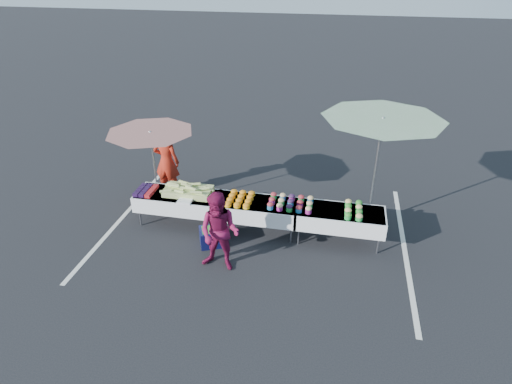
% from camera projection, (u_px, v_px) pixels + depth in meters
% --- Properties ---
extents(ground, '(80.00, 80.00, 0.00)m').
position_uv_depth(ground, '(256.00, 231.00, 9.58)').
color(ground, black).
extents(stripe_left, '(0.10, 5.00, 0.00)m').
position_uv_depth(stripe_left, '(124.00, 215.00, 10.14)').
color(stripe_left, silver).
rests_on(stripe_left, ground).
extents(stripe_right, '(0.10, 5.00, 0.00)m').
position_uv_depth(stripe_right, '(404.00, 248.00, 9.01)').
color(stripe_right, silver).
rests_on(stripe_right, ground).
extents(table_left, '(1.86, 0.81, 0.75)m').
position_uv_depth(table_left, '(178.00, 200.00, 9.61)').
color(table_left, white).
rests_on(table_left, ground).
extents(table_center, '(1.86, 0.81, 0.75)m').
position_uv_depth(table_center, '(256.00, 209.00, 9.29)').
color(table_center, white).
rests_on(table_center, ground).
extents(table_right, '(1.86, 0.81, 0.75)m').
position_uv_depth(table_right, '(340.00, 218.00, 8.98)').
color(table_right, white).
rests_on(table_right, ground).
extents(berry_punnets, '(0.40, 0.54, 0.08)m').
position_uv_depth(berry_punnets, '(146.00, 190.00, 9.58)').
color(berry_punnets, black).
rests_on(berry_punnets, table_left).
extents(corn_pile, '(1.16, 0.57, 0.26)m').
position_uv_depth(corn_pile, '(188.00, 190.00, 9.48)').
color(corn_pile, '#B1BF62').
rests_on(corn_pile, table_left).
extents(plastic_bags, '(0.30, 0.25, 0.05)m').
position_uv_depth(plastic_bags, '(185.00, 201.00, 9.21)').
color(plastic_bags, white).
rests_on(plastic_bags, table_left).
extents(carrot_bowls, '(0.55, 0.69, 0.11)m').
position_uv_depth(carrot_bowls, '(240.00, 199.00, 9.24)').
color(carrot_bowls, '#FBAF1B').
rests_on(carrot_bowls, table_center).
extents(potato_cups, '(0.94, 0.58, 0.16)m').
position_uv_depth(potato_cups, '(291.00, 202.00, 9.04)').
color(potato_cups, '#216A9D').
rests_on(potato_cups, table_right).
extents(bean_baskets, '(0.36, 0.68, 0.15)m').
position_uv_depth(bean_baskets, '(354.00, 210.00, 8.81)').
color(bean_baskets, green).
rests_on(bean_baskets, table_right).
extents(vendor, '(0.69, 0.48, 1.80)m').
position_uv_depth(vendor, '(167.00, 162.00, 10.64)').
color(vendor, '#AC2313').
rests_on(vendor, ground).
extents(customer, '(0.87, 0.71, 1.65)m').
position_uv_depth(customer, '(220.00, 232.00, 8.08)').
color(customer, maroon).
rests_on(customer, ground).
extents(umbrella_left, '(2.03, 2.03, 2.00)m').
position_uv_depth(umbrella_left, '(151.00, 139.00, 9.54)').
color(umbrella_left, black).
rests_on(umbrella_left, ground).
extents(umbrella_right, '(2.61, 2.61, 2.57)m').
position_uv_depth(umbrella_right, '(382.00, 128.00, 8.70)').
color(umbrella_right, black).
rests_on(umbrella_right, ground).
extents(storage_bin, '(0.70, 0.62, 0.38)m').
position_uv_depth(storage_bin, '(214.00, 236.00, 9.06)').
color(storage_bin, '#0B0F3A').
rests_on(storage_bin, ground).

